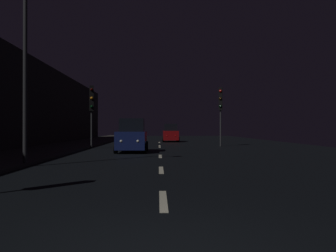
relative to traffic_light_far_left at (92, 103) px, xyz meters
name	(u,v)px	position (x,y,z in m)	size (l,w,h in m)	color
ground	(160,147)	(5.09, 1.89, -3.39)	(27.19, 84.00, 0.02)	black
sidewalk_left	(67,146)	(-2.30, 1.89, -3.31)	(4.40, 84.00, 0.15)	#33302D
building_facade_left	(17,100)	(-4.90, -1.61, 0.10)	(0.80, 63.00, 6.96)	#2D2B28
lane_centerline	(160,152)	(5.09, -4.25, -3.38)	(0.16, 32.67, 0.01)	beige
traffic_light_far_left	(92,103)	(0.00, 0.00, 0.00)	(0.38, 0.48, 4.68)	#38383A
traffic_light_far_right	(221,103)	(10.18, 2.92, 0.18)	(0.37, 0.48, 4.91)	#38383A
streetlamp_overhead	(37,40)	(0.24, -12.89, 1.55)	(1.70, 0.44, 7.48)	#2D2D30
car_approaching_headlights	(132,137)	(3.33, -4.19, -2.42)	(1.93, 4.18, 2.10)	#141E51
car_distant_taillights	(171,134)	(6.34, 12.88, -2.48)	(1.82, 3.93, 1.98)	maroon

